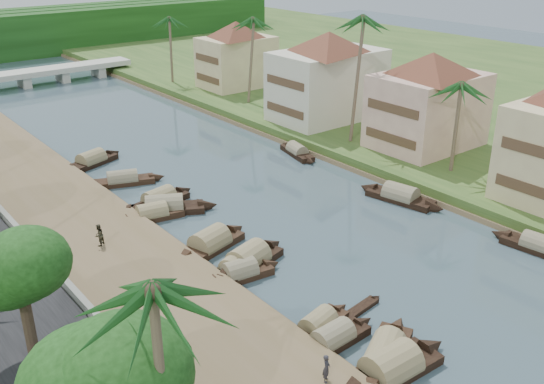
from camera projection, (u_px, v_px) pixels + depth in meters
ground at (400, 267)px, 42.94m from camera, size 220.00×220.00×0.00m
left_bank at (73, 226)px, 48.03m from camera, size 10.00×180.00×0.80m
right_bank at (375, 138)px, 67.94m from camera, size 16.00×180.00×1.20m
retaining_wall at (16, 231)px, 45.25m from camera, size 0.40×180.00×1.10m
bridge at (43, 73)px, 94.05m from camera, size 28.00×4.00×2.40m
building_mid at (429, 99)px, 62.01m from camera, size 14.11×14.11×9.70m
building_far at (328, 75)px, 71.41m from camera, size 15.59×15.59×10.20m
building_distant at (237, 54)px, 86.56m from camera, size 12.62×12.62×9.20m
sampan_1 at (391, 369)px, 32.32m from camera, size 8.68×2.47×2.52m
sampan_2 at (384, 357)px, 33.26m from camera, size 8.28×5.38×2.22m
sampan_3 at (333, 339)px, 34.71m from camera, size 6.90×1.77×1.89m
sampan_4 at (318, 326)px, 35.89m from camera, size 6.40×2.67×1.84m
sampan_5 at (248, 261)px, 42.94m from camera, size 8.17×4.01×2.50m
sampan_6 at (240, 273)px, 41.42m from camera, size 6.63×2.30×1.98m
sampan_7 at (238, 266)px, 42.37m from camera, size 7.38×4.16×1.99m
sampan_8 at (210, 244)px, 45.25m from camera, size 8.26×3.97×2.46m
sampan_9 at (165, 208)px, 51.21m from camera, size 8.97×5.88×2.31m
sampan_10 at (152, 215)px, 50.01m from camera, size 7.23×2.83×1.99m
sampan_11 at (159, 201)px, 52.61m from camera, size 7.86×3.27×2.21m
sampan_12 at (123, 180)px, 56.91m from camera, size 8.12×4.17×1.97m
sampan_13 at (92, 161)px, 61.64m from camera, size 8.02×4.11×2.17m
sampan_14 at (541, 247)px, 44.83m from camera, size 2.39×8.06×1.96m
sampan_15 at (400, 197)px, 53.39m from camera, size 3.39×8.65×2.26m
sampan_16 at (297, 152)px, 64.30m from camera, size 2.90×7.35×1.82m
canoe_1 at (360, 309)px, 38.02m from camera, size 4.33×1.23×0.69m
canoe_2 at (146, 206)px, 52.38m from camera, size 5.75×1.55×0.83m
palm_1 at (461, 86)px, 53.94m from camera, size 3.20×3.20×9.76m
palm_2 at (358, 22)px, 60.29m from camera, size 3.20×3.20×14.39m
palm_3 at (249, 21)px, 75.94m from camera, size 3.20×3.20×12.18m
palm_4 at (153, 295)px, 19.58m from camera, size 3.20×3.20×11.47m
palm_7 at (169, 20)px, 87.39m from camera, size 3.20×3.20×10.80m
tree_1 at (107, 380)px, 22.58m from camera, size 5.43×5.43×7.44m
tree_2 at (18, 269)px, 30.11m from camera, size 4.44×4.44×7.02m
tree_6 at (356, 72)px, 74.55m from camera, size 4.11×4.11×6.63m
person_near at (326, 368)px, 30.62m from camera, size 0.68×0.67×1.58m
person_far at (99, 235)px, 44.01m from camera, size 1.02×0.97×1.66m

